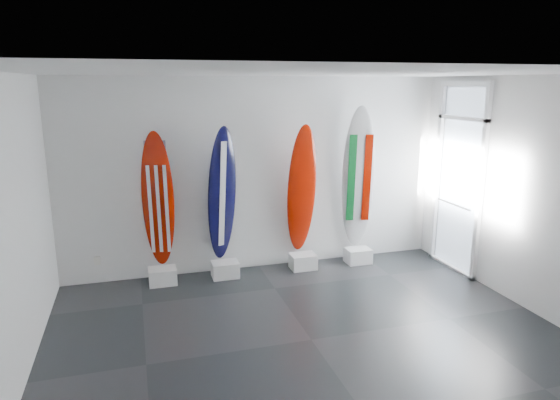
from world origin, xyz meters
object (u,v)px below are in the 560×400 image
object	(u,v)px
surfboard_navy	(222,195)
surfboard_swiss	(302,190)
surfboard_usa	(158,200)
surfboard_italy	(358,178)

from	to	relation	value
surfboard_navy	surfboard_swiss	distance (m)	1.26
surfboard_usa	surfboard_navy	world-z (taller)	surfboard_navy
surfboard_usa	surfboard_navy	distance (m)	0.93
surfboard_usa	surfboard_italy	distance (m)	3.15
surfboard_usa	surfboard_swiss	xyz separation A→B (m)	(2.19, 0.00, 0.02)
surfboard_swiss	surfboard_navy	bearing A→B (deg)	177.94
surfboard_usa	surfboard_swiss	world-z (taller)	surfboard_swiss
surfboard_swiss	surfboard_italy	xyz separation A→B (m)	(0.96, 0.00, 0.13)
surfboard_navy	surfboard_italy	size ratio (longest dim) A/B	0.89
surfboard_navy	surfboard_italy	xyz separation A→B (m)	(2.22, 0.00, 0.13)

